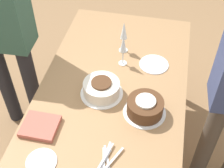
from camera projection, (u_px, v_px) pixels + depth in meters
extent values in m
plane|color=#8E6B47|center=(112.00, 154.00, 2.48)|extent=(12.00, 12.00, 0.00)
cube|color=#9E754C|center=(112.00, 91.00, 1.96)|extent=(1.69, 0.91, 0.03)
cylinder|color=brown|center=(173.00, 64.00, 2.70)|extent=(0.07, 0.07, 0.72)
cylinder|color=brown|center=(88.00, 52.00, 2.80)|extent=(0.07, 0.07, 0.72)
cylinder|color=white|center=(102.00, 93.00, 1.92)|extent=(0.26, 0.26, 0.01)
cylinder|color=silver|center=(102.00, 88.00, 1.89)|extent=(0.22, 0.22, 0.08)
cylinder|color=#4C2D19|center=(101.00, 83.00, 1.85)|extent=(0.12, 0.12, 0.01)
cylinder|color=white|center=(144.00, 112.00, 1.81)|extent=(0.25, 0.25, 0.01)
cylinder|color=#4C2D19|center=(145.00, 107.00, 1.78)|extent=(0.21, 0.21, 0.09)
cylinder|color=silver|center=(146.00, 101.00, 1.74)|extent=(0.12, 0.12, 0.01)
cylinder|color=silver|center=(123.00, 50.00, 2.21)|extent=(0.06, 0.06, 0.00)
cylinder|color=silver|center=(123.00, 44.00, 2.17)|extent=(0.01, 0.01, 0.10)
cone|color=silver|center=(123.00, 30.00, 2.09)|extent=(0.05, 0.05, 0.13)
cylinder|color=silver|center=(123.00, 63.00, 2.11)|extent=(0.06, 0.06, 0.00)
cylinder|color=silver|center=(123.00, 57.00, 2.07)|extent=(0.01, 0.01, 0.10)
cone|color=silver|center=(123.00, 43.00, 1.99)|extent=(0.04, 0.04, 0.13)
cylinder|color=silver|center=(41.00, 162.00, 1.59)|extent=(0.16, 0.16, 0.01)
cylinder|color=silver|center=(154.00, 64.00, 2.10)|extent=(0.20, 0.20, 0.01)
cube|color=silver|center=(106.00, 155.00, 1.62)|extent=(0.17, 0.03, 0.00)
cube|color=silver|center=(107.00, 159.00, 1.60)|extent=(0.16, 0.07, 0.00)
cube|color=silver|center=(104.00, 162.00, 1.58)|extent=(0.17, 0.05, 0.00)
cube|color=silver|center=(103.00, 162.00, 1.58)|extent=(0.17, 0.06, 0.00)
cube|color=silver|center=(113.00, 159.00, 1.59)|extent=(0.16, 0.08, 0.00)
cube|color=silver|center=(106.00, 156.00, 1.60)|extent=(0.17, 0.05, 0.00)
cube|color=#B75B4C|center=(40.00, 126.00, 1.73)|extent=(0.17, 0.20, 0.03)
cylinder|color=#4C4238|center=(208.00, 142.00, 2.06)|extent=(0.11, 0.11, 0.85)
cylinder|color=#232328|center=(5.00, 83.00, 2.46)|extent=(0.11, 0.11, 0.83)
cylinder|color=#232328|center=(32.00, 87.00, 2.43)|extent=(0.11, 0.11, 0.83)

